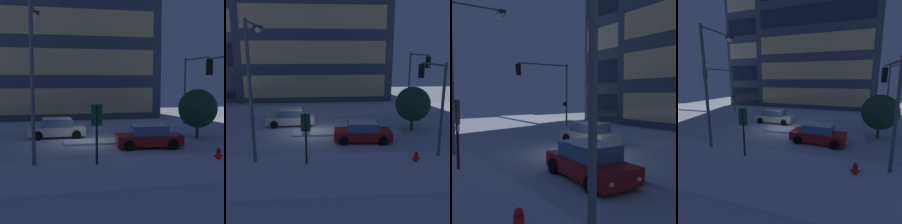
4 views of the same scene
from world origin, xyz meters
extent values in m
plane|color=silver|center=(0.00, 0.00, 0.00)|extent=(52.00, 52.00, 0.00)
cube|color=silver|center=(0.00, 7.86, 0.07)|extent=(52.00, 5.20, 0.14)
cube|color=silver|center=(2.91, -0.32, 0.07)|extent=(9.00, 1.80, 0.14)
cube|color=#4C5466|center=(-10.02, 17.61, 10.03)|extent=(11.96, 8.84, 20.06)
cube|color=#232D42|center=(-10.02, 13.15, 2.01)|extent=(10.76, 0.10, 2.68)
cube|color=#232D42|center=(-10.02, 13.15, 6.02)|extent=(10.76, 0.10, 2.68)
cube|color=#F9E09E|center=(-10.02, 13.15, 10.03)|extent=(10.76, 0.10, 2.68)
cube|color=maroon|center=(3.80, -2.55, 0.53)|extent=(4.37, 2.15, 0.66)
cube|color=slate|center=(3.80, -2.55, 1.14)|extent=(2.42, 1.80, 0.60)
cube|color=white|center=(3.80, -2.55, 1.47)|extent=(2.24, 1.68, 0.04)
sphere|color=#F9E5B2|center=(5.98, -2.13, 0.50)|extent=(0.16, 0.16, 0.16)
sphere|color=#F9E5B2|center=(5.87, -3.34, 0.50)|extent=(0.16, 0.16, 0.16)
cylinder|color=black|center=(5.27, -1.78, 0.33)|extent=(0.68, 0.28, 0.66)
cylinder|color=black|center=(5.11, -3.56, 0.33)|extent=(0.68, 0.28, 0.66)
cylinder|color=black|center=(2.49, -1.54, 0.33)|extent=(0.68, 0.28, 0.66)
cylinder|color=black|center=(2.33, -3.32, 0.33)|extent=(0.68, 0.28, 0.66)
cube|color=silver|center=(-1.93, 2.30, 0.53)|extent=(4.25, 1.93, 0.66)
cube|color=slate|center=(-1.93, 2.30, 1.14)|extent=(2.31, 1.71, 0.60)
cube|color=white|center=(-1.93, 2.30, 1.47)|extent=(2.14, 1.60, 0.04)
sphere|color=#F9E5B2|center=(-4.06, 1.64, 0.50)|extent=(0.16, 0.16, 0.16)
sphere|color=#F9E5B2|center=(-4.08, 2.91, 0.50)|extent=(0.16, 0.16, 0.16)
cylinder|color=black|center=(-3.31, 1.35, 0.33)|extent=(0.66, 0.23, 0.66)
cylinder|color=black|center=(-3.34, 3.22, 0.33)|extent=(0.66, 0.23, 0.66)
cylinder|color=black|center=(-0.53, 1.39, 0.33)|extent=(0.66, 0.23, 0.66)
cylinder|color=black|center=(-0.55, 3.26, 0.33)|extent=(0.66, 0.23, 0.66)
cylinder|color=#565960|center=(-10.02, 6.06, 3.16)|extent=(0.18, 0.18, 6.33)
cylinder|color=#565960|center=(-10.02, 3.47, 6.13)|extent=(0.12, 5.17, 0.12)
cube|color=black|center=(-10.02, 0.89, 5.53)|extent=(0.32, 0.36, 1.00)
sphere|color=black|center=(-10.02, 0.70, 5.85)|extent=(0.20, 0.20, 0.20)
sphere|color=black|center=(-10.02, 0.70, 5.53)|extent=(0.20, 0.20, 0.20)
sphere|color=green|center=(-10.02, 0.70, 5.21)|extent=(0.20, 0.20, 0.20)
cube|color=black|center=(-10.02, 5.84, 2.40)|extent=(0.20, 0.24, 0.36)
cylinder|color=#565960|center=(8.08, -6.06, 3.00)|extent=(0.18, 0.18, 5.99)
cylinder|color=#565960|center=(-3.33, -6.12, 4.19)|extent=(0.20, 0.20, 8.37)
cylinder|color=#565960|center=(-3.29, -4.72, 8.22)|extent=(0.19, 2.81, 0.10)
cube|color=#333338|center=(-3.25, -3.32, 8.12)|extent=(0.56, 0.36, 0.20)
sphere|color=#F9E5B2|center=(-3.25, -3.32, 7.99)|extent=(0.44, 0.44, 0.44)
sphere|color=red|center=(6.34, -6.82, 0.65)|extent=(0.22, 0.22, 0.22)
cylinder|color=red|center=(6.16, -6.82, 0.32)|extent=(0.12, 0.10, 0.10)
cylinder|color=black|center=(-0.24, -6.62, 1.59)|extent=(0.12, 0.12, 3.18)
cube|color=#144C2D|center=(-0.24, -6.62, 2.64)|extent=(0.55, 0.12, 1.06)
cube|color=white|center=(-0.24, -6.62, 1.93)|extent=(0.44, 0.09, 0.24)
camera|label=1|loc=(-2.67, -22.28, 4.37)|focal=51.57mm
camera|label=2|loc=(0.42, -21.69, 6.80)|focal=43.49mm
camera|label=3|loc=(12.08, -9.49, 3.45)|focal=43.82mm
camera|label=4|loc=(5.64, -15.47, 4.90)|focal=27.49mm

